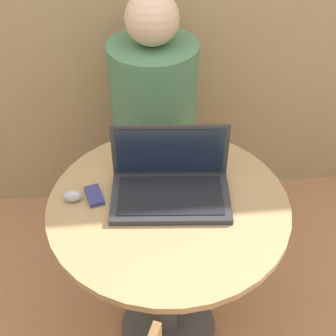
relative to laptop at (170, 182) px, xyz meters
The scene contains 6 objects.
ground_plane 0.78m from the laptop, 103.24° to the right, with size 12.00×12.00×0.00m, color tan.
round_table 0.23m from the laptop, 103.24° to the right, with size 0.76×0.76×0.73m.
laptop is the anchor object (origin of this frame).
cell_phone 0.24m from the laptop, behind, with size 0.07×0.10×0.02m.
computer_mouse 0.31m from the laptop, behind, with size 0.06×0.04×0.04m.
person_seated 0.67m from the laptop, 90.55° to the left, with size 0.39×0.57×1.19m.
Camera 1 is at (-0.11, -1.04, 1.77)m, focal length 50.00 mm.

